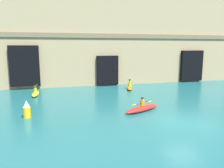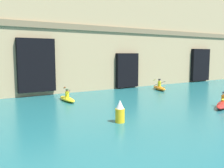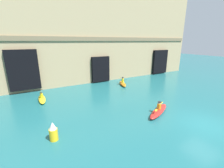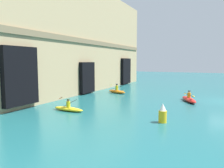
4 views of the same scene
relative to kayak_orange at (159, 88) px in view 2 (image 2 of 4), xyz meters
The scene contains 5 objects.
cliff_bluff 9.13m from the kayak_orange, 101.64° to the left, with size 36.65×5.81×14.10m.
kayak_orange is the anchor object (origin of this frame).
kayak_yellow 10.93m from the kayak_orange, behind, with size 0.80×2.88×1.13m.
kayak_red 9.29m from the kayak_orange, 103.27° to the right, with size 3.56×2.19×1.13m.
marker_buoy 13.76m from the kayak_orange, 142.51° to the right, with size 0.54×0.54×1.30m.
Camera 2 is at (-18.39, -7.60, 3.87)m, focal length 40.00 mm.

